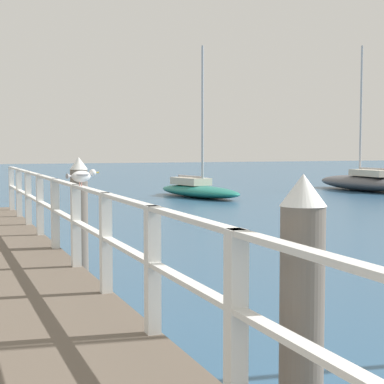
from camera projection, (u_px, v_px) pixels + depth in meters
pier_railing at (76, 216)px, 8.63m from camera, size 0.12×16.92×1.12m
dock_piling_near at (302, 324)px, 3.97m from camera, size 0.29×0.29×1.90m
dock_piling_far at (79, 215)px, 10.30m from camera, size 0.29×0.29×1.90m
seagull_foreground at (82, 176)px, 8.24m from camera, size 0.46×0.24×0.21m
boat_5 at (365, 182)px, 30.02m from camera, size 2.20×6.32×6.83m
boat_6 at (198, 189)px, 26.15m from camera, size 2.62×5.37×6.12m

